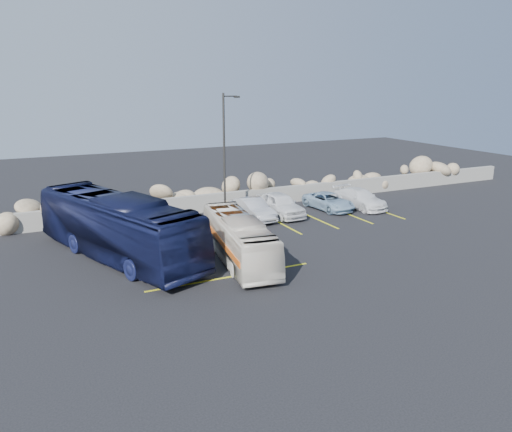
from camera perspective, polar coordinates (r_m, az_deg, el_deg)
name	(u,v)px	position (r m, az deg, el deg)	size (l,w,h in m)	color
ground	(253,275)	(23.25, -0.38, -6.73)	(90.00, 90.00, 0.00)	black
seawall	(177,206)	(33.82, -9.07, 1.12)	(60.00, 0.40, 1.20)	gray
riprap_pile	(171,192)	(34.79, -9.69, 2.67)	(54.00, 2.80, 2.60)	#968062
parking_lines	(283,231)	(29.93, 3.13, -1.72)	(18.16, 9.36, 0.01)	gold
lamppost	(225,154)	(31.62, -3.56, 7.14)	(1.14, 0.18, 8.00)	#312F2C
vintage_bus	(239,238)	(24.75, -1.99, -2.58)	(1.90, 8.14, 2.27)	silver
tour_coach	(117,227)	(25.89, -15.55, -1.20)	(2.74, 11.71, 3.26)	black
car_a	(280,204)	(33.22, 2.74, 1.35)	(1.82, 4.53, 1.54)	white
car_b	(253,209)	(32.29, -0.38, 0.79)	(1.44, 4.12, 1.36)	#B2B3B7
car_c	(360,198)	(36.10, 11.79, 1.97)	(1.86, 4.57, 1.32)	white
car_d	(329,201)	(35.21, 8.30, 1.67)	(1.93, 4.19, 1.16)	#8BABC5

